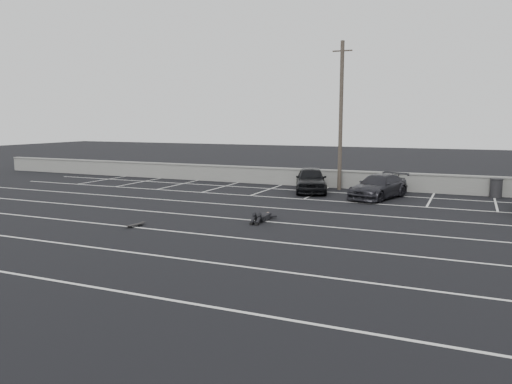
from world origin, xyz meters
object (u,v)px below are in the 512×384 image
at_px(utility_pole, 341,116).
at_px(person, 264,214).
at_px(trash_bin, 496,188).
at_px(skateboard, 135,225).
at_px(car_left, 311,179).
at_px(car_right, 378,186).

relative_size(utility_pole, person, 3.58).
height_order(utility_pole, trash_bin, utility_pole).
distance_m(utility_pole, skateboard, 14.50).
height_order(car_left, car_right, car_left).
height_order(utility_pole, skateboard, utility_pole).
xyz_separation_m(person, skateboard, (-3.99, -3.18, -0.16)).
bearing_deg(car_left, car_right, -30.65).
bearing_deg(trash_bin, utility_pole, -177.79).
distance_m(car_left, trash_bin, 9.68).
distance_m(car_right, person, 8.23).
bearing_deg(car_left, skateboard, -125.04).
bearing_deg(skateboard, car_left, 84.76).
distance_m(car_right, skateboard, 12.96).
bearing_deg(skateboard, trash_bin, 57.26).
bearing_deg(car_left, person, -104.53).
height_order(utility_pole, person, utility_pole).
bearing_deg(person, utility_pole, 83.02).
height_order(car_right, trash_bin, car_right).
height_order(trash_bin, skateboard, trash_bin).
distance_m(trash_bin, skateboard, 18.60).
bearing_deg(person, car_left, 90.84).
xyz_separation_m(trash_bin, person, (-8.89, -10.23, -0.28)).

